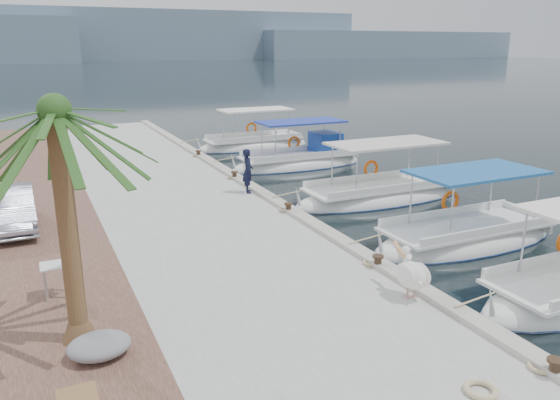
# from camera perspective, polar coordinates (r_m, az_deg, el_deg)

# --- Properties ---
(ground) EXTENTS (400.00, 400.00, 0.00)m
(ground) POSITION_cam_1_polar(r_m,az_deg,el_deg) (16.72, 4.20, -4.20)
(ground) COLOR black
(ground) RESTS_ON ground
(concrete_quay) EXTENTS (6.00, 40.00, 0.50)m
(concrete_quay) POSITION_cam_1_polar(r_m,az_deg,el_deg) (20.03, -10.37, -0.24)
(concrete_quay) COLOR #A4A49F
(concrete_quay) RESTS_ON ground
(quay_curb) EXTENTS (0.44, 40.00, 0.12)m
(quay_curb) POSITION_cam_1_polar(r_m,az_deg,el_deg) (20.78, -3.00, 1.48)
(quay_curb) COLOR #A9A496
(quay_curb) RESTS_ON concrete_quay
(cobblestone_strip) EXTENTS (4.00, 40.00, 0.50)m
(cobblestone_strip) POSITION_cam_1_polar(r_m,az_deg,el_deg) (19.47, -24.73, -1.96)
(cobblestone_strip) COLOR brown
(cobblestone_strip) RESTS_ON ground
(distant_hills) EXTENTS (330.00, 60.00, 18.00)m
(distant_hills) POSITION_cam_1_polar(r_m,az_deg,el_deg) (218.39, -15.72, 15.89)
(distant_hills) COLOR slate
(distant_hills) RESTS_ON ground
(fishing_caique_b) EXTENTS (6.42, 2.35, 2.83)m
(fishing_caique_b) POSITION_cam_1_polar(r_m,az_deg,el_deg) (17.27, 18.80, -3.94)
(fishing_caique_b) COLOR white
(fishing_caique_b) RESTS_ON ground
(fishing_caique_c) EXTENTS (7.25, 2.33, 2.83)m
(fishing_caique_c) POSITION_cam_1_polar(r_m,az_deg,el_deg) (21.20, 10.36, 0.31)
(fishing_caique_c) COLOR white
(fishing_caique_c) RESTS_ON ground
(fishing_caique_d) EXTENTS (6.86, 2.16, 2.83)m
(fishing_caique_d) POSITION_cam_1_polar(r_m,az_deg,el_deg) (26.63, 2.04, 3.91)
(fishing_caique_d) COLOR white
(fishing_caique_d) RESTS_ON ground
(fishing_caique_e) EXTENTS (6.74, 2.19, 2.83)m
(fishing_caique_e) POSITION_cam_1_polar(r_m,az_deg,el_deg) (31.49, -2.79, 5.65)
(fishing_caique_e) COLOR white
(fishing_caique_e) RESTS_ON ground
(mooring_bollards) EXTENTS (0.28, 20.28, 0.33)m
(mooring_bollards) POSITION_cam_1_polar(r_m,az_deg,el_deg) (17.61, 0.89, -0.73)
(mooring_bollards) COLOR black
(mooring_bollards) RESTS_ON concrete_quay
(pelican) EXTENTS (0.61, 1.36, 1.05)m
(pelican) POSITION_cam_1_polar(r_m,az_deg,el_deg) (12.06, 13.59, -7.50)
(pelican) COLOR tan
(pelican) RESTS_ON concrete_quay
(fisherman) EXTENTS (0.52, 0.67, 1.62)m
(fisherman) POSITION_cam_1_polar(r_m,az_deg,el_deg) (19.92, -3.38, 3.05)
(fisherman) COLOR black
(fisherman) RESTS_ON concrete_quay
(date_palm) EXTENTS (4.60, 4.60, 5.11)m
(date_palm) POSITION_cam_1_polar(r_m,az_deg,el_deg) (9.78, -22.48, 8.43)
(date_palm) COLOR brown
(date_palm) RESTS_ON cobblestone_strip
(parked_car) EXTENTS (1.36, 3.69, 1.21)m
(parked_car) POSITION_cam_1_polar(r_m,az_deg,el_deg) (17.86, -26.28, -0.81)
(parked_car) COLOR #A3A8BA
(parked_car) RESTS_ON cobblestone_strip
(tarp_bundle) EXTENTS (1.10, 0.90, 0.40)m
(tarp_bundle) POSITION_cam_1_polar(r_m,az_deg,el_deg) (10.31, -18.37, -14.27)
(tarp_bundle) COLOR gray
(tarp_bundle) RESTS_ON cobblestone_strip
(folding_table) EXTENTS (0.55, 0.55, 0.73)m
(folding_table) POSITION_cam_1_polar(r_m,az_deg,el_deg) (12.74, -22.50, -7.11)
(folding_table) COLOR silver
(folding_table) RESTS_ON cobblestone_strip
(rope_coil) EXTENTS (0.54, 0.54, 0.10)m
(rope_coil) POSITION_cam_1_polar(r_m,az_deg,el_deg) (9.56, 20.24, -18.13)
(rope_coil) COLOR #C6B284
(rope_coil) RESTS_ON concrete_quay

